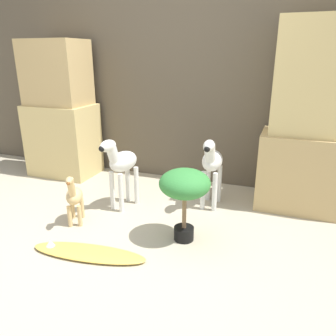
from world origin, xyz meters
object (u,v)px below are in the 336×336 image
(giraffe_figurine, at_px, (74,197))
(surfboard, at_px, (87,252))
(zebra_right, at_px, (212,163))
(zebra_left, at_px, (121,164))
(potted_palm_front, at_px, (185,188))

(giraffe_figurine, height_order, surfboard, giraffe_figurine)
(giraffe_figurine, distance_m, surfboard, 0.59)
(zebra_right, height_order, zebra_left, same)
(giraffe_figurine, bearing_deg, potted_palm_front, 4.32)
(zebra_right, xyz_separation_m, giraffe_figurine, (-1.04, -0.75, -0.20))
(zebra_left, xyz_separation_m, potted_palm_front, (0.75, -0.36, 0.01))
(zebra_left, relative_size, potted_palm_front, 1.19)
(zebra_right, height_order, surfboard, zebra_right)
(giraffe_figurine, relative_size, surfboard, 0.53)
(surfboard, bearing_deg, zebra_right, 59.85)
(surfboard, bearing_deg, giraffe_figurine, 133.79)
(zebra_right, xyz_separation_m, zebra_left, (-0.80, -0.32, 0.00))
(giraffe_figurine, distance_m, potted_palm_front, 1.01)
(zebra_left, distance_m, surfboard, 0.94)
(zebra_right, bearing_deg, surfboard, -120.15)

